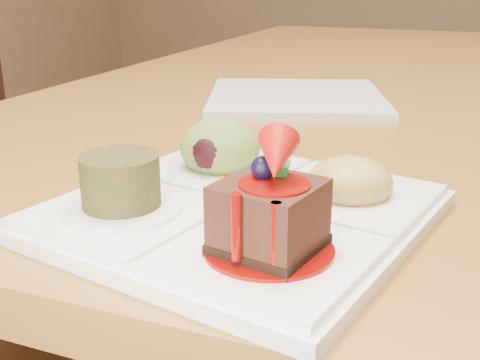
% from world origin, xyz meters
% --- Properties ---
extents(dining_table, '(1.00, 1.80, 0.75)m').
position_xyz_m(dining_table, '(0.00, 0.00, 0.68)').
color(dining_table, '#956126').
rests_on(dining_table, ground).
extents(chair_left, '(0.53, 0.53, 0.95)m').
position_xyz_m(chair_left, '(-0.78, -0.18, 0.54)').
color(chair_left, black).
rests_on(chair_left, ground).
extents(sampler_plate, '(0.31, 0.31, 0.10)m').
position_xyz_m(sampler_plate, '(0.00, -0.75, 0.77)').
color(sampler_plate, white).
rests_on(sampler_plate, dining_table).
extents(second_plate, '(0.32, 0.32, 0.01)m').
position_xyz_m(second_plate, '(-0.09, -0.30, 0.76)').
color(second_plate, white).
rests_on(second_plate, dining_table).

